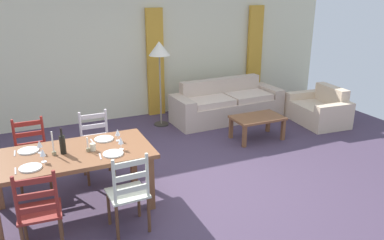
{
  "coord_description": "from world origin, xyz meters",
  "views": [
    {
      "loc": [
        -1.86,
        -4.36,
        2.62
      ],
      "look_at": [
        0.34,
        0.52,
        0.75
      ],
      "focal_mm": 36.22,
      "sensor_mm": 36.0,
      "label": 1
    }
  ],
  "objects": [
    {
      "name": "curtain_panel_left",
      "position": [
        0.7,
        3.16,
        1.1
      ],
      "size": [
        0.35,
        0.08,
        2.2
      ],
      "primitive_type": "cube",
      "color": "gold",
      "rests_on": "ground_plane"
    },
    {
      "name": "ground_plane",
      "position": [
        0.0,
        0.0,
        -0.01
      ],
      "size": [
        9.6,
        9.6,
        0.02
      ],
      "primitive_type": "cube",
      "color": "#46374C"
    },
    {
      "name": "curtain_panel_right",
      "position": [
        3.1,
        3.16,
        1.1
      ],
      "size": [
        0.35,
        0.08,
        2.2
      ],
      "primitive_type": "cube",
      "color": "gold",
      "rests_on": "ground_plane"
    },
    {
      "name": "candle_short",
      "position": [
        -1.25,
        -0.0,
        0.8
      ],
      "size": [
        0.05,
        0.05,
        0.18
      ],
      "color": "#998C66",
      "rests_on": "dining_table"
    },
    {
      "name": "standing_lamp",
      "position": [
        0.55,
        2.47,
        1.41
      ],
      "size": [
        0.4,
        0.4,
        1.64
      ],
      "color": "#332D28",
      "rests_on": "ground_plane"
    },
    {
      "name": "coffee_cup_primary",
      "position": [
        -1.19,
        -0.0,
        0.8
      ],
      "size": [
        0.07,
        0.07,
        0.09
      ],
      "primitive_type": "cylinder",
      "color": "beige",
      "rests_on": "dining_table"
    },
    {
      "name": "dining_chair_far_left",
      "position": [
        -1.87,
        0.83,
        0.48
      ],
      "size": [
        0.42,
        0.4,
        0.96
      ],
      "color": "maroon",
      "rests_on": "ground_plane"
    },
    {
      "name": "armchair_upholstered",
      "position": [
        3.51,
        1.32,
        0.25
      ],
      "size": [
        0.89,
        1.22,
        0.72
      ],
      "color": "beige",
      "rests_on": "ground_plane"
    },
    {
      "name": "dining_chair_near_right",
      "position": [
        -0.96,
        -0.68,
        0.48
      ],
      "size": [
        0.44,
        0.42,
        0.96
      ],
      "color": "beige",
      "rests_on": "ground_plane"
    },
    {
      "name": "dinner_plate_near_left",
      "position": [
        -1.9,
        -0.21,
        0.76
      ],
      "size": [
        0.24,
        0.24,
        0.02
      ],
      "primitive_type": "cylinder",
      "color": "white",
      "rests_on": "dining_table"
    },
    {
      "name": "couch",
      "position": [
        1.89,
        2.29,
        0.29
      ],
      "size": [
        2.31,
        0.89,
        0.8
      ],
      "color": "#C8AF9A",
      "rests_on": "ground_plane"
    },
    {
      "name": "fork_near_left",
      "position": [
        -2.05,
        -0.21,
        0.75
      ],
      "size": [
        0.02,
        0.17,
        0.01
      ],
      "primitive_type": "cube",
      "rotation": [
        0.0,
        0.0,
        0.0
      ],
      "color": "silver",
      "rests_on": "dining_table"
    },
    {
      "name": "fork_far_right",
      "position": [
        -1.15,
        0.29,
        0.75
      ],
      "size": [
        0.03,
        0.17,
        0.01
      ],
      "primitive_type": "cube",
      "rotation": [
        0.0,
        0.0,
        0.06
      ],
      "color": "silver",
      "rests_on": "dining_table"
    },
    {
      "name": "wine_glass_near_left",
      "position": [
        -1.76,
        -0.1,
        0.86
      ],
      "size": [
        0.06,
        0.06,
        0.16
      ],
      "color": "white",
      "rests_on": "dining_table"
    },
    {
      "name": "wine_glass_far_left",
      "position": [
        -1.77,
        0.18,
        0.86
      ],
      "size": [
        0.06,
        0.06,
        0.16
      ],
      "color": "white",
      "rests_on": "dining_table"
    },
    {
      "name": "fork_far_left",
      "position": [
        -2.05,
        0.29,
        0.75
      ],
      "size": [
        0.02,
        0.17,
        0.01
      ],
      "primitive_type": "cube",
      "rotation": [
        0.0,
        0.0,
        -0.04
      ],
      "color": "silver",
      "rests_on": "dining_table"
    },
    {
      "name": "dining_chair_near_left",
      "position": [
        -1.88,
        -0.68,
        0.48
      ],
      "size": [
        0.45,
        0.43,
        0.96
      ],
      "color": "maroon",
      "rests_on": "ground_plane"
    },
    {
      "name": "dinner_plate_far_right",
      "position": [
        -1.0,
        0.29,
        0.76
      ],
      "size": [
        0.24,
        0.24,
        0.02
      ],
      "primitive_type": "cylinder",
      "color": "white",
      "rests_on": "dining_table"
    },
    {
      "name": "coffee_table",
      "position": [
        1.86,
        1.07,
        0.36
      ],
      "size": [
        0.9,
        0.56,
        0.42
      ],
      "color": "brown",
      "rests_on": "ground_plane"
    },
    {
      "name": "dinner_plate_near_right",
      "position": [
        -1.0,
        -0.21,
        0.76
      ],
      "size": [
        0.24,
        0.24,
        0.02
      ],
      "primitive_type": "cylinder",
      "color": "white",
      "rests_on": "dining_table"
    },
    {
      "name": "candle_tall",
      "position": [
        -1.63,
        0.06,
        0.83
      ],
      "size": [
        0.05,
        0.05,
        0.29
      ],
      "color": "#998C66",
      "rests_on": "dining_table"
    },
    {
      "name": "fork_near_right",
      "position": [
        -1.15,
        -0.21,
        0.75
      ],
      "size": [
        0.03,
        0.17,
        0.01
      ],
      "primitive_type": "cube",
      "rotation": [
        0.0,
        0.0,
        -0.09
      ],
      "color": "silver",
      "rests_on": "dining_table"
    },
    {
      "name": "dining_table",
      "position": [
        -1.45,
        0.04,
        0.66
      ],
      "size": [
        1.9,
        0.96,
        0.75
      ],
      "color": "brown",
      "rests_on": "ground_plane"
    },
    {
      "name": "wall_far",
      "position": [
        0.0,
        3.3,
        1.35
      ],
      "size": [
        9.6,
        0.16,
        2.7
      ],
      "primitive_type": "cube",
      "color": "beige",
      "rests_on": "ground_plane"
    },
    {
      "name": "wine_glass_near_right",
      "position": [
        -0.88,
        -0.11,
        0.86
      ],
      "size": [
        0.06,
        0.06,
        0.16
      ],
      "color": "white",
      "rests_on": "dining_table"
    },
    {
      "name": "dining_chair_far_right",
      "position": [
        -1.02,
        0.78,
        0.48
      ],
      "size": [
        0.42,
        0.4,
        0.96
      ],
      "color": "silver",
      "rests_on": "ground_plane"
    },
    {
      "name": "dinner_plate_far_left",
      "position": [
        -1.9,
        0.29,
        0.76
      ],
      "size": [
        0.24,
        0.24,
        0.02
      ],
      "primitive_type": "cylinder",
      "color": "white",
      "rests_on": "dining_table"
    },
    {
      "name": "wine_glass_far_right",
      "position": [
        -0.85,
        0.18,
        0.86
      ],
      "size": [
        0.06,
        0.06,
        0.16
      ],
      "color": "white",
      "rests_on": "dining_table"
    },
    {
      "name": "wine_bottle",
      "position": [
        -1.53,
        0.06,
        0.87
      ],
      "size": [
        0.07,
        0.07,
        0.32
      ],
      "color": "black",
      "rests_on": "dining_table"
    }
  ]
}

